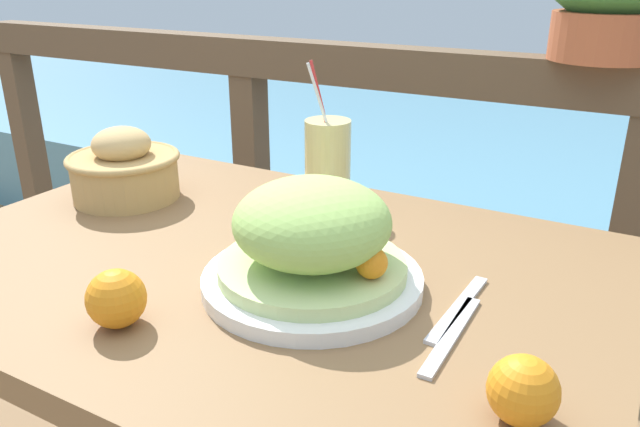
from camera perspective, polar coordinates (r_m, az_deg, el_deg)
name	(u,v)px	position (r m, az deg, el deg)	size (l,w,h in m)	color
patio_table	(261,329)	(0.96, -5.45, -10.45)	(1.01, 0.70, 0.75)	olive
railing_fence	(415,170)	(1.44, 8.65, 3.95)	(2.80, 0.08, 0.97)	brown
sea_backdrop	(566,138)	(3.93, 21.59, 6.46)	(12.00, 4.00, 0.40)	#568EA8
salad_plate	(312,243)	(0.80, -0.71, -2.69)	(0.29, 0.29, 0.15)	white
drink_glass	(328,164)	(1.07, 0.71, 4.56)	(0.08, 0.08, 0.25)	#DBCC7F
bread_basket	(124,169)	(1.17, -17.45, 3.89)	(0.20, 0.20, 0.13)	tan
fork	(458,308)	(0.79, 12.55, -8.42)	(0.02, 0.18, 0.00)	silver
knife	(452,335)	(0.74, 11.94, -10.81)	(0.02, 0.18, 0.00)	silver
orange_near_basket	(523,390)	(0.62, 18.08, -15.13)	(0.07, 0.07, 0.07)	orange
orange_near_glass	(116,299)	(0.76, -18.13, -7.40)	(0.07, 0.07, 0.07)	orange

